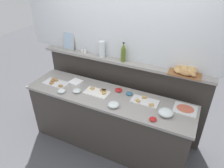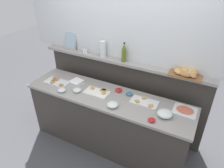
# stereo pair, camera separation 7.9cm
# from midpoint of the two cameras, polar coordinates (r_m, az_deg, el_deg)

# --- Properties ---
(ground_plane) EXTENTS (12.00, 12.00, 0.00)m
(ground_plane) POSITION_cam_midpoint_polar(r_m,az_deg,el_deg) (3.81, 3.84, -9.79)
(ground_plane) COLOR #4C4C51
(buffet_counter) EXTENTS (2.35, 0.62, 0.90)m
(buffet_counter) POSITION_cam_midpoint_polar(r_m,az_deg,el_deg) (3.11, -0.49, -10.00)
(buffet_counter) COLOR #3D3833
(buffet_counter) RESTS_ON ground_plane
(back_ledge_unit) EXTENTS (2.57, 0.22, 1.25)m
(back_ledge_unit) POSITION_cam_midpoint_polar(r_m,az_deg,el_deg) (3.33, 3.42, -2.40)
(back_ledge_unit) COLOR #3D3833
(back_ledge_unit) RESTS_ON ground_plane
(upper_wall_panel) EXTENTS (3.17, 0.08, 1.35)m
(upper_wall_panel) POSITION_cam_midpoint_polar(r_m,az_deg,el_deg) (2.85, 4.47, 19.55)
(upper_wall_panel) COLOR silver
(upper_wall_panel) RESTS_ON back_ledge_unit
(sandwich_platter_rear) EXTENTS (0.36, 0.19, 0.04)m
(sandwich_platter_rear) POSITION_cam_midpoint_polar(r_m,az_deg,el_deg) (2.74, 9.62, -4.82)
(sandwich_platter_rear) COLOR white
(sandwich_platter_rear) RESTS_ON buffet_counter
(sandwich_platter_side) EXTENTS (0.35, 0.20, 0.04)m
(sandwich_platter_side) POSITION_cam_midpoint_polar(r_m,az_deg,el_deg) (2.90, -3.05, -2.11)
(sandwich_platter_side) COLOR white
(sandwich_platter_side) RESTS_ON buffet_counter
(sandwich_platter_front) EXTENTS (0.37, 0.20, 0.04)m
(sandwich_platter_front) POSITION_cam_midpoint_polar(r_m,az_deg,el_deg) (3.23, -14.27, 0.60)
(sandwich_platter_front) COLOR silver
(sandwich_platter_front) RESTS_ON buffet_counter
(cold_cuts_platter) EXTENTS (0.28, 0.24, 0.02)m
(cold_cuts_platter) POSITION_cam_midpoint_polar(r_m,az_deg,el_deg) (2.73, 20.09, -6.80)
(cold_cuts_platter) COLOR white
(cold_cuts_platter) RESTS_ON buffet_counter
(glass_bowl_large) EXTENTS (0.18, 0.18, 0.07)m
(glass_bowl_large) POSITION_cam_midpoint_polar(r_m,az_deg,el_deg) (2.56, 15.08, -7.85)
(glass_bowl_large) COLOR silver
(glass_bowl_large) RESTS_ON buffet_counter
(glass_bowl_medium) EXTENTS (0.12, 0.12, 0.05)m
(glass_bowl_medium) POSITION_cam_midpoint_polar(r_m,az_deg,el_deg) (2.94, -8.77, -1.67)
(glass_bowl_medium) COLOR silver
(glass_bowl_medium) RESTS_ON buffet_counter
(glass_bowl_small) EXTENTS (0.15, 0.15, 0.06)m
(glass_bowl_small) POSITION_cam_midpoint_polar(r_m,az_deg,el_deg) (2.62, 1.03, -5.70)
(glass_bowl_small) COLOR silver
(glass_bowl_small) RESTS_ON buffet_counter
(glass_bowl_extra) EXTENTS (0.11, 0.11, 0.05)m
(glass_bowl_extra) POSITION_cam_midpoint_polar(r_m,az_deg,el_deg) (2.98, -12.82, -1.66)
(glass_bowl_extra) COLOR silver
(glass_bowl_extra) RESTS_ON buffet_counter
(condiment_bowl_red) EXTENTS (0.10, 0.10, 0.04)m
(condiment_bowl_red) POSITION_cam_midpoint_polar(r_m,az_deg,el_deg) (2.92, 2.61, -1.67)
(condiment_bowl_red) COLOR red
(condiment_bowl_red) RESTS_ON buffet_counter
(condiment_bowl_teal) EXTENTS (0.09, 0.09, 0.03)m
(condiment_bowl_teal) POSITION_cam_midpoint_polar(r_m,az_deg,el_deg) (2.85, 5.51, -2.72)
(condiment_bowl_teal) COLOR teal
(condiment_bowl_teal) RESTS_ON buffet_counter
(condiment_bowl_cream) EXTENTS (0.09, 0.09, 0.03)m
(condiment_bowl_cream) POSITION_cam_midpoint_polar(r_m,az_deg,el_deg) (2.47, 11.67, -9.62)
(condiment_bowl_cream) COLOR red
(condiment_bowl_cream) RESTS_ON buffet_counter
(napkin_stack) EXTENTS (0.19, 0.19, 0.02)m
(napkin_stack) POSITION_cam_midpoint_polar(r_m,az_deg,el_deg) (3.17, -9.00, 0.69)
(napkin_stack) COLOR white
(napkin_stack) RESTS_ON buffet_counter
(olive_oil_bottle) EXTENTS (0.06, 0.06, 0.28)m
(olive_oil_bottle) POSITION_cam_midpoint_polar(r_m,az_deg,el_deg) (2.91, 4.07, 8.39)
(olive_oil_bottle) COLOR #56661E
(olive_oil_bottle) RESTS_ON back_ledge_unit
(salt_shaker) EXTENTS (0.03, 0.03, 0.09)m
(salt_shaker) POSITION_cam_midpoint_polar(r_m,az_deg,el_deg) (3.25, -7.04, 9.22)
(salt_shaker) COLOR white
(salt_shaker) RESTS_ON back_ledge_unit
(pepper_shaker) EXTENTS (0.03, 0.03, 0.09)m
(pepper_shaker) POSITION_cam_midpoint_polar(r_m,az_deg,el_deg) (3.23, -6.38, 9.10)
(pepper_shaker) COLOR white
(pepper_shaker) RESTS_ON back_ledge_unit
(bread_basket) EXTENTS (0.40, 0.26, 0.08)m
(bread_basket) POSITION_cam_midpoint_polar(r_m,az_deg,el_deg) (2.76, 20.44, 3.11)
(bread_basket) COLOR brown
(bread_basket) RESTS_ON back_ledge_unit
(framed_picture) EXTENTS (0.20, 0.07, 0.28)m
(framed_picture) POSITION_cam_midpoint_polar(r_m,az_deg,el_deg) (3.40, -10.64, 11.61)
(framed_picture) COLOR #B2AD9E
(framed_picture) RESTS_ON back_ledge_unit
(water_carafe) EXTENTS (0.09, 0.09, 0.24)m
(water_carafe) POSITION_cam_midpoint_polar(r_m,az_deg,el_deg) (3.05, -1.79, 9.51)
(water_carafe) COLOR silver
(water_carafe) RESTS_ON back_ledge_unit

